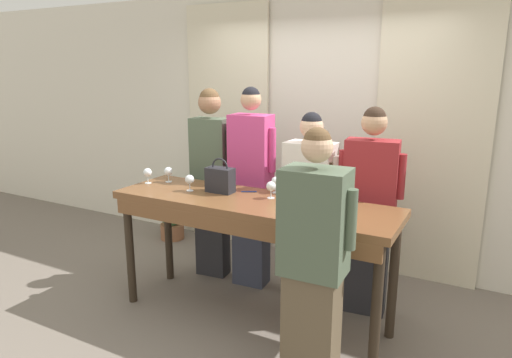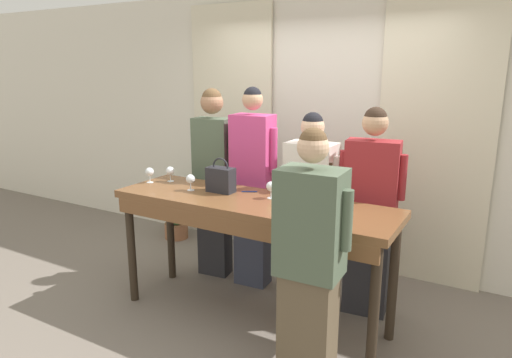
{
  "view_description": "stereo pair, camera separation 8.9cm",
  "coord_description": "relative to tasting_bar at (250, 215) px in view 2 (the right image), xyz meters",
  "views": [
    {
      "loc": [
        1.64,
        -2.98,
        2.02
      ],
      "look_at": [
        0.0,
        0.07,
        1.17
      ],
      "focal_mm": 32.0,
      "sensor_mm": 36.0,
      "label": 1
    },
    {
      "loc": [
        1.71,
        -2.94,
        2.02
      ],
      "look_at": [
        0.0,
        0.07,
        1.17
      ],
      "focal_mm": 32.0,
      "sensor_mm": 36.0,
      "label": 2
    }
  ],
  "objects": [
    {
      "name": "wine_bottle",
      "position": [
        0.56,
        0.22,
        0.23
      ],
      "size": [
        0.08,
        0.08,
        0.31
      ],
      "color": "black",
      "rests_on": "tasting_bar"
    },
    {
      "name": "wine_glass_front_right",
      "position": [
        0.11,
        0.12,
        0.21
      ],
      "size": [
        0.08,
        0.08,
        0.14
      ],
      "color": "white",
      "rests_on": "tasting_bar"
    },
    {
      "name": "guest_olive_jacket",
      "position": [
        -0.75,
        0.58,
        0.08
      ],
      "size": [
        0.47,
        0.24,
        1.83
      ],
      "color": "#28282D",
      "rests_on": "ground_plane"
    },
    {
      "name": "curtain_panel_right",
      "position": [
        1.09,
        1.44,
        0.44
      ],
      "size": [
        1.02,
        0.03,
        2.69
      ],
      "color": "beige",
      "rests_on": "ground_plane"
    },
    {
      "name": "wine_glass_center_left",
      "position": [
        -1.06,
        0.03,
        0.21
      ],
      "size": [
        0.08,
        0.08,
        0.14
      ],
      "color": "white",
      "rests_on": "tasting_bar"
    },
    {
      "name": "guest_cream_sweater",
      "position": [
        0.26,
        0.58,
        -0.06
      ],
      "size": [
        0.53,
        0.28,
        1.66
      ],
      "color": "brown",
      "rests_on": "ground_plane"
    },
    {
      "name": "pen",
      "position": [
        -0.13,
        0.2,
        0.12
      ],
      "size": [
        0.12,
        0.07,
        0.01
      ],
      "color": "#193399",
      "rests_on": "tasting_bar"
    },
    {
      "name": "curtain_panel_left",
      "position": [
        -1.09,
        1.44,
        0.44
      ],
      "size": [
        1.02,
        0.03,
        2.69
      ],
      "color": "beige",
      "rests_on": "ground_plane"
    },
    {
      "name": "tasting_bar",
      "position": [
        0.0,
        0.0,
        0.0
      ],
      "size": [
        2.27,
        0.67,
        1.02
      ],
      "color": "brown",
      "rests_on": "ground_plane"
    },
    {
      "name": "wine_glass_front_left",
      "position": [
        -0.58,
        0.0,
        0.21
      ],
      "size": [
        0.08,
        0.08,
        0.14
      ],
      "color": "white",
      "rests_on": "tasting_bar"
    },
    {
      "name": "wine_glass_front_mid",
      "position": [
        0.7,
        -0.1,
        0.21
      ],
      "size": [
        0.08,
        0.08,
        0.14
      ],
      "color": "white",
      "rests_on": "tasting_bar"
    },
    {
      "name": "ground_plane",
      "position": [
        0.0,
        0.02,
        -0.9
      ],
      "size": [
        18.0,
        18.0,
        0.0
      ],
      "primitive_type": "plane",
      "color": "#70665B"
    },
    {
      "name": "host_pouring",
      "position": [
        0.74,
        -0.57,
        -0.04
      ],
      "size": [
        0.5,
        0.28,
        1.7
      ],
      "color": "brown",
      "rests_on": "ground_plane"
    },
    {
      "name": "guest_pink_top",
      "position": [
        -0.31,
        0.58,
        0.05
      ],
      "size": [
        0.48,
        0.26,
        1.85
      ],
      "color": "#383D51",
      "rests_on": "ground_plane"
    },
    {
      "name": "wall_back",
      "position": [
        0.0,
        1.5,
        0.5
      ],
      "size": [
        12.0,
        0.06,
        2.8
      ],
      "color": "silver",
      "rests_on": "ground_plane"
    },
    {
      "name": "potted_plant",
      "position": [
        -1.72,
        1.14,
        -0.58
      ],
      "size": [
        0.32,
        0.32,
        0.62
      ],
      "color": "#935B3D",
      "rests_on": "ground_plane"
    },
    {
      "name": "guest_striped_shirt",
      "position": [
        0.78,
        0.58,
        -0.01
      ],
      "size": [
        0.53,
        0.26,
        1.73
      ],
      "color": "#28282D",
      "rests_on": "ground_plane"
    },
    {
      "name": "wine_glass_center_right",
      "position": [
        -0.93,
        0.16,
        0.21
      ],
      "size": [
        0.08,
        0.08,
        0.14
      ],
      "color": "white",
      "rests_on": "tasting_bar"
    },
    {
      "name": "wine_glass_center_mid",
      "position": [
        0.08,
        0.29,
        0.21
      ],
      "size": [
        0.08,
        0.08,
        0.14
      ],
      "color": "white",
      "rests_on": "tasting_bar"
    },
    {
      "name": "handbag",
      "position": [
        -0.33,
        0.09,
        0.23
      ],
      "size": [
        0.23,
        0.12,
        0.29
      ],
      "color": "#232328",
      "rests_on": "tasting_bar"
    }
  ]
}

